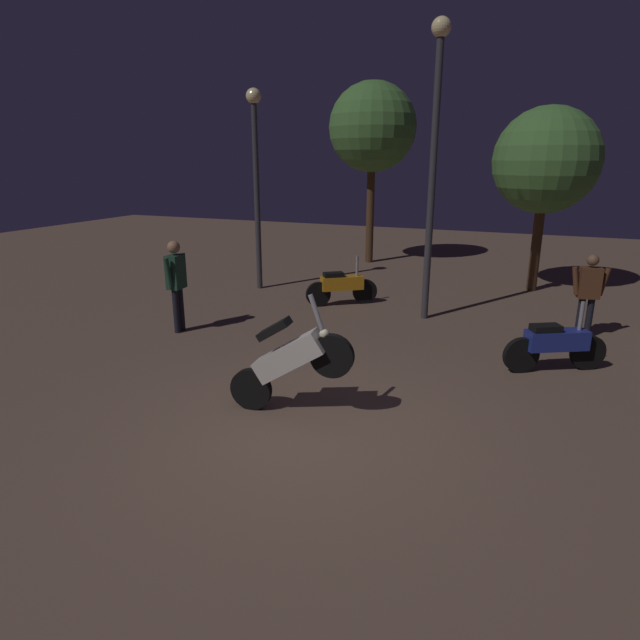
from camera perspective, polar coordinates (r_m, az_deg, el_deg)
ground_plane at (r=6.65m, az=-1.51°, el=-11.90°), size 40.00×40.00×0.00m
motorcycle_white_foreground at (r=6.80m, az=-3.27°, el=-4.32°), size 1.66×0.41×1.63m
motorcycle_blue_parked_left at (r=9.05m, az=23.85°, el=-2.38°), size 1.50×0.89×1.11m
motorcycle_orange_parked_right at (r=12.08m, az=2.33°, el=3.64°), size 1.39×1.07×1.11m
person_rider_beside at (r=10.40m, az=-15.11°, el=4.35°), size 0.27×0.67×1.75m
person_bystander_far at (r=10.88m, az=26.74°, el=2.96°), size 0.66×0.31×1.56m
streetlamp_near at (r=13.49m, az=-6.86°, el=16.12°), size 0.36×0.36×4.77m
streetlamp_far at (r=10.92m, az=12.13°, el=18.22°), size 0.36×0.36×5.64m
tree_left_bg at (r=14.21m, az=22.98°, el=15.34°), size 2.48×2.48×4.39m
tree_center_bg at (r=17.10m, az=5.62°, el=19.72°), size 2.63×2.63×5.41m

